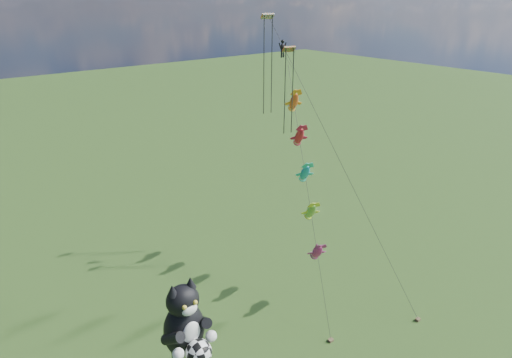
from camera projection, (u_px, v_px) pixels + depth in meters
cat_kite_rig at (186, 327)px, 23.69m from camera, size 2.90×4.31×11.09m
fish_windsock_rig at (305, 174)px, 37.39m from camera, size 7.72×14.08×19.09m
parafoil_rig at (285, 62)px, 36.94m from camera, size 3.57×17.28×23.67m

